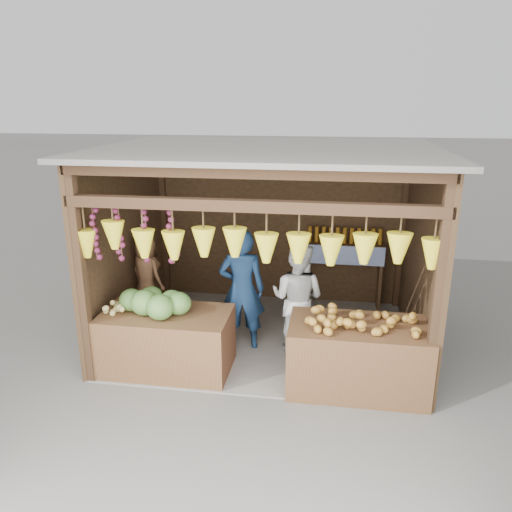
{
  "coord_description": "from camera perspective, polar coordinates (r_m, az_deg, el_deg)",
  "views": [
    {
      "loc": [
        0.82,
        -6.37,
        3.24
      ],
      "look_at": [
        -0.14,
        -0.1,
        1.24
      ],
      "focal_mm": 35.0,
      "sensor_mm": 36.0,
      "label": 1
    }
  ],
  "objects": [
    {
      "name": "man_standing",
      "position": [
        6.6,
        -1.62,
        -3.89
      ],
      "size": [
        0.66,
        0.48,
        1.67
      ],
      "primitive_type": "imported",
      "rotation": [
        0.0,
        0.0,
        3.28
      ],
      "color": "#132949",
      "rests_on": "ground"
    },
    {
      "name": "stool",
      "position": [
        7.49,
        -12.02,
        -7.22
      ],
      "size": [
        0.33,
        0.33,
        0.31
      ],
      "primitive_type": "cube",
      "color": "black",
      "rests_on": "ground"
    },
    {
      "name": "stall_structure",
      "position": [
        6.57,
        1.01,
        3.66
      ],
      "size": [
        4.3,
        3.3,
        2.66
      ],
      "color": "slate",
      "rests_on": "ground"
    },
    {
      "name": "ground",
      "position": [
        7.19,
        1.25,
        -9.27
      ],
      "size": [
        80.0,
        80.0,
        0.0
      ],
      "primitive_type": "plane",
      "color": "#514F49",
      "rests_on": "ground"
    },
    {
      "name": "woman_standing",
      "position": [
        6.55,
        4.76,
        -4.83
      ],
      "size": [
        0.88,
        0.78,
        1.51
      ],
      "primitive_type": "imported",
      "rotation": [
        0.0,
        0.0,
        2.82
      ],
      "color": "silver",
      "rests_on": "ground"
    },
    {
      "name": "counter_left",
      "position": [
        6.34,
        -10.12,
        -9.59
      ],
      "size": [
        1.56,
        0.85,
        0.76
      ],
      "primitive_type": "cube",
      "color": "#4D2A19",
      "rests_on": "ground"
    },
    {
      "name": "back_shelf",
      "position": [
        8.01,
        9.97,
        0.07
      ],
      "size": [
        1.25,
        0.32,
        1.32
      ],
      "color": "#382314",
      "rests_on": "ground"
    },
    {
      "name": "counter_right",
      "position": [
        5.97,
        11.48,
        -11.23
      ],
      "size": [
        1.57,
        0.85,
        0.81
      ],
      "primitive_type": "cube",
      "color": "#452A17",
      "rests_on": "ground"
    },
    {
      "name": "tanfruit_pile",
      "position": [
        6.33,
        -15.52,
        -5.57
      ],
      "size": [
        0.34,
        0.4,
        0.13
      ],
      "primitive_type": null,
      "color": "tan",
      "rests_on": "counter_left"
    },
    {
      "name": "vendor_seated",
      "position": [
        7.23,
        -12.38,
        -2.03
      ],
      "size": [
        0.66,
        0.59,
        1.13
      ],
      "primitive_type": "imported",
      "rotation": [
        0.0,
        0.0,
        2.62
      ],
      "color": "brown",
      "rests_on": "stool"
    },
    {
      "name": "mango_pile",
      "position": [
        5.71,
        11.88,
        -6.93
      ],
      "size": [
        1.4,
        0.64,
        0.22
      ],
      "primitive_type": null,
      "color": "#BB4618",
      "rests_on": "counter_right"
    },
    {
      "name": "melon_pile",
      "position": [
        6.14,
        -11.15,
        -5.0
      ],
      "size": [
        1.0,
        0.5,
        0.32
      ],
      "primitive_type": null,
      "color": "#215216",
      "rests_on": "counter_left"
    }
  ]
}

